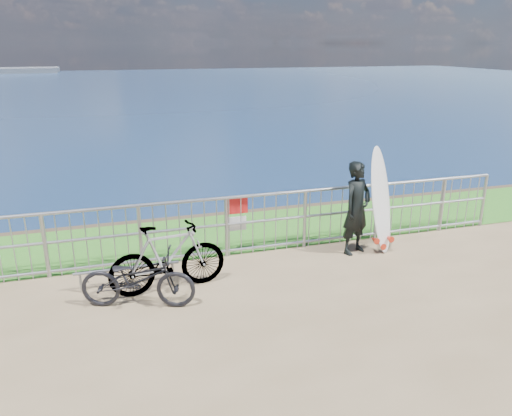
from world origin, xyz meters
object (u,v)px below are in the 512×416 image
object	(u,v)px
surfboard	(381,204)
bicycle_far	(168,258)
surfer	(357,208)
bicycle_near	(138,279)

from	to	relation	value
surfboard	bicycle_far	size ratio (longest dim) A/B	1.08
surfer	bicycle_near	distance (m)	4.06
surfer	bicycle_far	distance (m)	3.51
surfer	surfboard	bearing A→B (deg)	-31.05
surfer	bicycle_near	xyz separation A→B (m)	(-3.94, -0.90, -0.42)
bicycle_near	bicycle_far	xyz separation A→B (m)	(0.49, 0.38, 0.11)
bicycle_near	bicycle_far	distance (m)	0.63
surfer	bicycle_far	xyz separation A→B (m)	(-3.46, -0.51, -0.31)
bicycle_near	surfboard	bearing A→B (deg)	-61.44
surfer	bicycle_near	size ratio (longest dim) A/B	1.03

